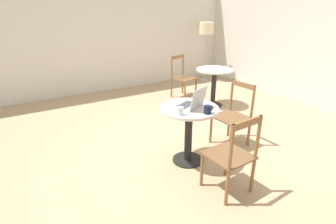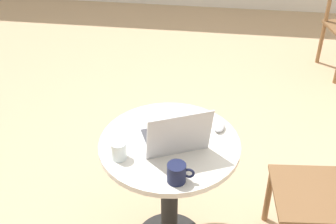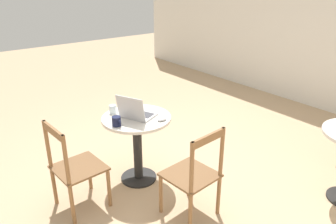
{
  "view_description": "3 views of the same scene",
  "coord_description": "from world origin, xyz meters",
  "px_view_note": "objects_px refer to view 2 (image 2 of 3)",
  "views": [
    {
      "loc": [
        -1.81,
        -2.73,
        1.88
      ],
      "look_at": [
        -0.2,
        0.01,
        0.59
      ],
      "focal_mm": 28.0,
      "sensor_mm": 36.0,
      "label": 1
    },
    {
      "loc": [
        0.13,
        -2.13,
        2.23
      ],
      "look_at": [
        -0.16,
        0.07,
        0.65
      ],
      "focal_mm": 50.0,
      "sensor_mm": 36.0,
      "label": 2
    },
    {
      "loc": [
        2.53,
        -1.96,
        2.09
      ],
      "look_at": [
        -0.08,
        0.07,
        0.7
      ],
      "focal_mm": 35.0,
      "sensor_mm": 36.0,
      "label": 3
    }
  ],
  "objects_px": {
    "mouse": "(219,126)",
    "drinking_glass": "(119,150)",
    "chair_near_right": "(323,192)",
    "laptop": "(173,136)",
    "cafe_table_near": "(169,172)",
    "mug": "(177,173)"
  },
  "relations": [
    {
      "from": "chair_near_right",
      "to": "laptop",
      "type": "bearing_deg",
      "value": -174.36
    },
    {
      "from": "drinking_glass",
      "to": "mug",
      "type": "bearing_deg",
      "value": -22.48
    },
    {
      "from": "chair_near_right",
      "to": "drinking_glass",
      "type": "xyz_separation_m",
      "value": [
        -1.04,
        -0.21,
        0.35
      ]
    },
    {
      "from": "laptop",
      "to": "mug",
      "type": "distance_m",
      "value": 0.26
    },
    {
      "from": "cafe_table_near",
      "to": "mug",
      "type": "relative_size",
      "value": 5.94
    },
    {
      "from": "chair_near_right",
      "to": "drinking_glass",
      "type": "height_order",
      "value": "chair_near_right"
    },
    {
      "from": "laptop",
      "to": "mug",
      "type": "height_order",
      "value": "laptop"
    },
    {
      "from": "cafe_table_near",
      "to": "mug",
      "type": "bearing_deg",
      "value": -75.74
    },
    {
      "from": "mouse",
      "to": "mug",
      "type": "height_order",
      "value": "mug"
    },
    {
      "from": "cafe_table_near",
      "to": "drinking_glass",
      "type": "distance_m",
      "value": 0.36
    },
    {
      "from": "laptop",
      "to": "drinking_glass",
      "type": "relative_size",
      "value": 4.4
    },
    {
      "from": "mug",
      "to": "cafe_table_near",
      "type": "bearing_deg",
      "value": 104.26
    },
    {
      "from": "cafe_table_near",
      "to": "chair_near_right",
      "type": "distance_m",
      "value": 0.83
    },
    {
      "from": "laptop",
      "to": "mug",
      "type": "bearing_deg",
      "value": -79.35
    },
    {
      "from": "cafe_table_near",
      "to": "drinking_glass",
      "type": "relative_size",
      "value": 8.05
    },
    {
      "from": "chair_near_right",
      "to": "mouse",
      "type": "xyz_separation_m",
      "value": [
        -0.58,
        0.08,
        0.32
      ]
    },
    {
      "from": "laptop",
      "to": "mouse",
      "type": "distance_m",
      "value": 0.27
    },
    {
      "from": "mouse",
      "to": "drinking_glass",
      "type": "xyz_separation_m",
      "value": [
        -0.47,
        -0.29,
        0.03
      ]
    },
    {
      "from": "chair_near_right",
      "to": "mouse",
      "type": "distance_m",
      "value": 0.67
    },
    {
      "from": "laptop",
      "to": "drinking_glass",
      "type": "height_order",
      "value": "laptop"
    },
    {
      "from": "cafe_table_near",
      "to": "mouse",
      "type": "bearing_deg",
      "value": 31.67
    },
    {
      "from": "drinking_glass",
      "to": "cafe_table_near",
      "type": "bearing_deg",
      "value": 32.88
    }
  ]
}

